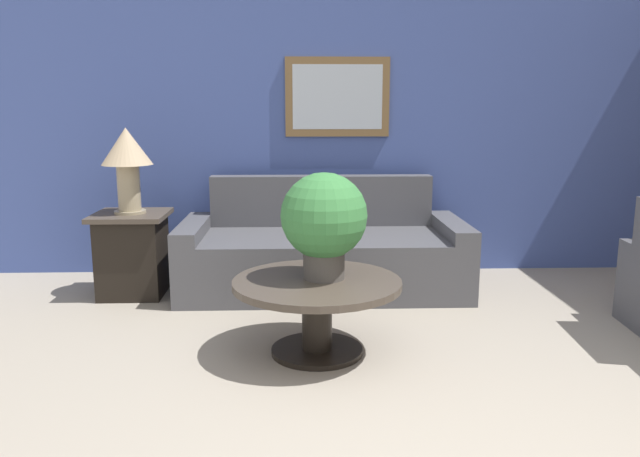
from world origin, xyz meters
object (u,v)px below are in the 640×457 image
(couch_main, at_px, (323,254))
(coffee_table, at_px, (317,300))
(table_lamp, at_px, (127,156))
(potted_plant_on_table, at_px, (324,220))
(side_table, at_px, (133,253))

(couch_main, xyz_separation_m, coffee_table, (-0.09, -1.29, 0.04))
(couch_main, distance_m, table_lamp, 1.62)
(table_lamp, xyz_separation_m, potted_plant_on_table, (1.38, -1.16, -0.27))
(table_lamp, bearing_deg, side_table, -90.00)
(couch_main, bearing_deg, table_lamp, -175.96)
(couch_main, xyz_separation_m, side_table, (-1.42, -0.10, 0.04))
(coffee_table, xyz_separation_m, side_table, (-1.34, 1.19, 0.00))
(table_lamp, distance_m, potted_plant_on_table, 1.82)
(table_lamp, bearing_deg, potted_plant_on_table, -40.04)
(couch_main, height_order, potted_plant_on_table, potted_plant_on_table)
(couch_main, xyz_separation_m, table_lamp, (-1.42, -0.10, 0.76))
(couch_main, bearing_deg, coffee_table, -93.78)
(coffee_table, xyz_separation_m, potted_plant_on_table, (0.04, 0.03, 0.46))
(coffee_table, distance_m, potted_plant_on_table, 0.46)
(coffee_table, height_order, side_table, side_table)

